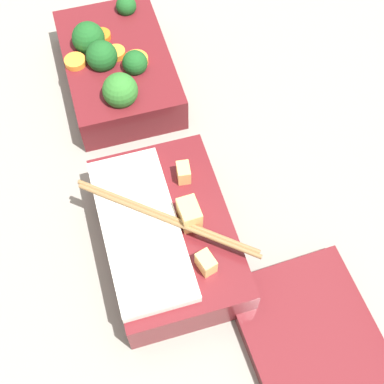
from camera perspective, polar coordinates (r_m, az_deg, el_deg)
name	(u,v)px	position (r m, az deg, el deg)	size (l,w,h in m)	color
ground_plane	(141,150)	(0.69, -5.47, 4.46)	(3.00, 3.00, 0.00)	gray
bento_tray_vegetable	(115,67)	(0.74, -8.24, 13.02)	(0.21, 0.14, 0.09)	maroon
bento_tray_rice	(166,234)	(0.59, -2.82, -4.47)	(0.21, 0.17, 0.08)	maroon
bento_lid	(319,356)	(0.58, 13.44, -16.61)	(0.21, 0.13, 0.02)	maroon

